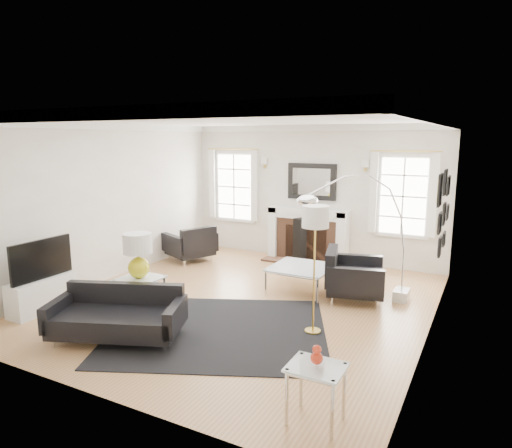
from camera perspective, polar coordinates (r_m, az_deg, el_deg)
The scene contains 25 objects.
floor at distance 7.28m, azimuth -1.71°, elevation -9.69°, with size 6.00×6.00×0.00m, color #A87146.
back_wall at distance 9.62m, azimuth 7.04°, elevation 3.82°, with size 5.50×0.04×2.80m, color white.
front_wall at distance 4.60m, azimuth -20.44°, elevation -4.25°, with size 5.50×0.04×2.80m, color white.
left_wall at distance 8.59m, azimuth -17.98°, elevation 2.57°, with size 0.04×6.00×2.80m, color white.
right_wall at distance 6.08m, azimuth 21.44°, elevation -0.80°, with size 0.04×6.00×2.80m, color white.
ceiling at distance 6.83m, azimuth -1.84°, elevation 12.91°, with size 5.50×6.00×0.02m, color white.
crown_molding at distance 6.83m, azimuth -1.83°, elevation 12.41°, with size 5.50×6.00×0.12m, color white.
fireplace at distance 9.57m, azimuth 6.48°, elevation -1.41°, with size 1.70×0.69×1.11m.
mantel_mirror at distance 9.55m, azimuth 6.98°, elevation 5.28°, with size 1.05×0.07×0.75m.
window_left at distance 10.36m, azimuth -2.71°, elevation 4.70°, with size 1.24×0.15×1.62m.
window_right at distance 9.08m, azimuth 17.93°, elevation 3.36°, with size 1.24×0.15×1.62m.
gallery_wall at distance 7.34m, azimuth 22.40°, elevation 2.04°, with size 0.04×1.73×1.29m.
tv_unit at distance 7.51m, azimuth -25.15°, elevation -7.44°, with size 0.35×1.00×1.09m.
area_rug at distance 6.28m, azimuth -4.78°, elevation -13.07°, with size 2.84×2.37×0.01m, color black.
sofa at distance 6.19m, azimuth -16.81°, elevation -10.98°, with size 1.82×1.31×0.54m.
armchair_left at distance 9.63m, azimuth -8.06°, elevation -2.59°, with size 1.10×1.16×0.62m.
armchair_right at distance 7.44m, azimuth 11.82°, elevation -6.47°, with size 1.08×1.16×0.66m.
coffee_table at distance 7.67m, azimuth 5.70°, elevation -5.54°, with size 0.97×0.97×0.43m.
side_table_left at distance 6.63m, azimuth -14.35°, elevation -7.46°, with size 0.56×0.56×0.62m.
nesting_table at distance 4.31m, azimuth 7.53°, elevation -18.58°, with size 0.50×0.42×0.55m.
gourd_lamp at distance 6.50m, azimuth -14.54°, elevation -3.47°, with size 0.40×0.40×0.63m.
orange_vase at distance 4.21m, azimuth 7.60°, elevation -16.02°, with size 0.11×0.11×0.18m.
arc_floor_lamp at distance 7.03m, azimuth 12.55°, elevation -1.11°, with size 1.47×1.36×2.09m.
stick_floor_lamp at distance 5.82m, azimuth 7.43°, elevation 0.06°, with size 0.34×0.34×1.70m.
speaker_tower at distance 9.15m, azimuth 5.49°, elevation -2.30°, with size 0.19×0.19×0.97m, color black.
Camera 1 is at (3.35, -5.95, 2.53)m, focal length 32.00 mm.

